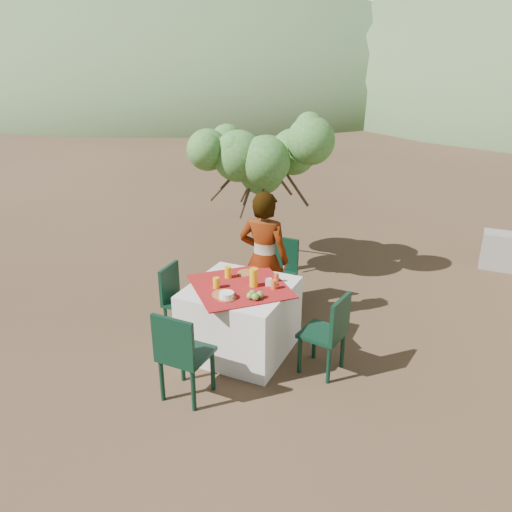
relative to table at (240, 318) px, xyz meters
The scene contains 21 objects.
ground 0.44m from the table, 97.28° to the left, with size 160.00×160.00×0.00m, color #372919.
table is the anchor object (origin of this frame).
chair_far 1.12m from the table, 90.48° to the left, with size 0.41×0.41×0.89m.
chair_near 1.00m from the table, 95.78° to the right, with size 0.43×0.43×0.91m.
chair_left 0.80m from the table, behind, with size 0.40×0.40×0.82m.
chair_right 0.99m from the table, ahead, with size 0.45×0.45×0.85m.
person 0.78m from the table, 91.18° to the left, with size 0.59×0.39×1.61m, color #8C6651.
shrub_tree 2.40m from the table, 105.54° to the left, with size 1.71×1.68×2.02m.
hill_near_left 35.20m from the table, 120.81° to the left, with size 40.00×40.00×16.00m, color #3C5831.
hill_far_center 52.38m from the table, 94.41° to the left, with size 60.00×60.00×24.00m, color gray.
plate_far 0.50m from the table, 102.79° to the left, with size 0.20×0.20×0.01m, color brown.
plate_near 0.47m from the table, 101.18° to the right, with size 0.23×0.23×0.01m, color brown.
glass_far 0.51m from the table, 147.39° to the left, with size 0.08×0.08×0.12m, color #EBA70E.
glass_near 0.50m from the table, 143.26° to the right, with size 0.07×0.07×0.11m, color #EBA70E.
juice_pitcher 0.50m from the table, 19.99° to the left, with size 0.09×0.09×0.19m, color #EBA70E.
bowl_plate 0.50m from the table, 88.17° to the right, with size 0.19×0.19×0.01m, color brown.
white_bowl 0.53m from the table, 88.17° to the right, with size 0.14×0.14×0.05m, color white.
jar_left 0.56m from the table, 12.99° to the left, with size 0.06×0.06×0.10m, color #D45725.
jar_right 0.58m from the table, 41.42° to the left, with size 0.05×0.05×0.08m, color #D45725.
napkin_holder 0.52m from the table, 23.89° to the left, with size 0.06×0.04×0.08m, color white.
fruit_cluster 0.54m from the table, 38.59° to the right, with size 0.15×0.14×0.07m.
Camera 1 is at (2.12, -4.41, 2.97)m, focal length 35.00 mm.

